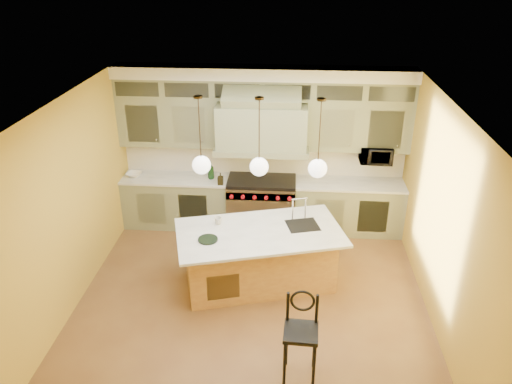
# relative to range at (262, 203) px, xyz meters

# --- Properties ---
(floor) EXTENTS (5.00, 5.00, 0.00)m
(floor) POSITION_rel_range_xyz_m (0.00, -2.14, -0.49)
(floor) COLOR brown
(floor) RESTS_ON ground
(ceiling) EXTENTS (5.00, 5.00, 0.00)m
(ceiling) POSITION_rel_range_xyz_m (0.00, -2.14, 2.41)
(ceiling) COLOR white
(ceiling) RESTS_ON wall_back
(wall_back) EXTENTS (5.00, 0.00, 5.00)m
(wall_back) POSITION_rel_range_xyz_m (0.00, 0.36, 0.96)
(wall_back) COLOR gold
(wall_back) RESTS_ON ground
(wall_front) EXTENTS (5.00, 0.00, 5.00)m
(wall_front) POSITION_rel_range_xyz_m (0.00, -4.64, 0.96)
(wall_front) COLOR gold
(wall_front) RESTS_ON ground
(wall_left) EXTENTS (0.00, 5.00, 5.00)m
(wall_left) POSITION_rel_range_xyz_m (-2.50, -2.14, 0.96)
(wall_left) COLOR gold
(wall_left) RESTS_ON ground
(wall_right) EXTENTS (0.00, 5.00, 5.00)m
(wall_right) POSITION_rel_range_xyz_m (2.50, -2.14, 0.96)
(wall_right) COLOR gold
(wall_right) RESTS_ON ground
(back_cabinetry) EXTENTS (5.00, 0.77, 2.90)m
(back_cabinetry) POSITION_rel_range_xyz_m (0.00, 0.09, 0.94)
(back_cabinetry) COLOR gray
(back_cabinetry) RESTS_ON floor
(range) EXTENTS (1.20, 0.74, 0.96)m
(range) POSITION_rel_range_xyz_m (0.00, 0.00, 0.00)
(range) COLOR silver
(range) RESTS_ON floor
(kitchen_island) EXTENTS (2.64, 1.86, 1.35)m
(kitchen_island) POSITION_rel_range_xyz_m (0.08, -1.69, -0.01)
(kitchen_island) COLOR #A16739
(kitchen_island) RESTS_ON floor
(counter_stool) EXTENTS (0.41, 0.41, 1.13)m
(counter_stool) POSITION_rel_range_xyz_m (0.68, -3.51, 0.16)
(counter_stool) COLOR black
(counter_stool) RESTS_ON floor
(microwave) EXTENTS (0.54, 0.37, 0.30)m
(microwave) POSITION_rel_range_xyz_m (1.95, 0.11, 0.96)
(microwave) COLOR black
(microwave) RESTS_ON back_cabinetry
(oil_bottle_a) EXTENTS (0.12, 0.12, 0.30)m
(oil_bottle_a) POSITION_rel_range_xyz_m (-0.90, 0.01, 0.61)
(oil_bottle_a) COLOR #143416
(oil_bottle_a) RESTS_ON back_cabinetry
(oil_bottle_b) EXTENTS (0.10, 0.10, 0.21)m
(oil_bottle_b) POSITION_rel_range_xyz_m (-0.70, -0.22, 0.56)
(oil_bottle_b) COLOR black
(oil_bottle_b) RESTS_ON back_cabinetry
(fruit_bowl) EXTENTS (0.31, 0.31, 0.07)m
(fruit_bowl) POSITION_rel_range_xyz_m (-2.30, 0.01, 0.49)
(fruit_bowl) COLOR white
(fruit_bowl) RESTS_ON back_cabinetry
(cup) EXTENTS (0.13, 0.13, 0.11)m
(cup) POSITION_rel_range_xyz_m (-0.55, -1.56, 0.49)
(cup) COLOR beige
(cup) RESTS_ON kitchen_island
(pendant_left) EXTENTS (0.26, 0.26, 1.11)m
(pendant_left) POSITION_rel_range_xyz_m (-0.73, -1.69, 1.46)
(pendant_left) COLOR #2D2319
(pendant_left) RESTS_ON ceiling
(pendant_center) EXTENTS (0.26, 0.26, 1.11)m
(pendant_center) POSITION_rel_range_xyz_m (0.07, -1.69, 1.46)
(pendant_center) COLOR #2D2319
(pendant_center) RESTS_ON ceiling
(pendant_right) EXTENTS (0.26, 0.26, 1.11)m
(pendant_right) POSITION_rel_range_xyz_m (0.87, -1.69, 1.46)
(pendant_right) COLOR #2D2319
(pendant_right) RESTS_ON ceiling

